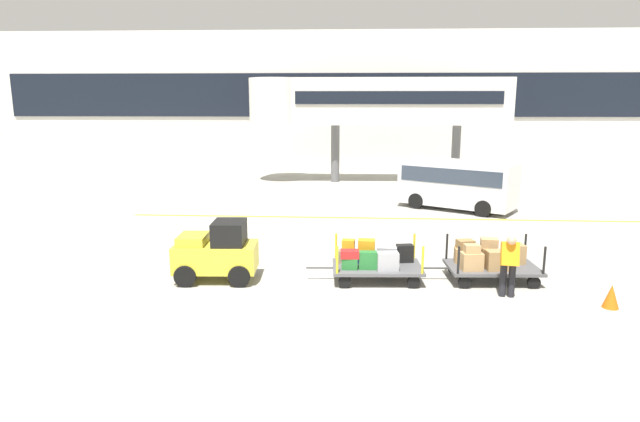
# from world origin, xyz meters

# --- Properties ---
(ground_plane) EXTENTS (120.00, 120.00, 0.00)m
(ground_plane) POSITION_xyz_m (0.00, 0.00, 0.00)
(ground_plane) COLOR #9E9B91
(apron_lead_line) EXTENTS (21.43, 0.64, 0.01)m
(apron_lead_line) POSITION_xyz_m (2.16, 9.96, 0.00)
(apron_lead_line) COLOR yellow
(apron_lead_line) RESTS_ON ground_plane
(terminal_building) EXTENTS (46.96, 2.51, 9.16)m
(terminal_building) POSITION_xyz_m (0.00, 25.98, 4.59)
(terminal_building) COLOR silver
(terminal_building) RESTS_ON ground_plane
(jet_bridge) EXTENTS (14.71, 3.00, 5.92)m
(jet_bridge) POSITION_xyz_m (1.38, 19.99, 4.57)
(jet_bridge) COLOR silver
(jet_bridge) RESTS_ON ground_plane
(baggage_tug) EXTENTS (2.14, 1.30, 1.58)m
(baggage_tug) POSITION_xyz_m (-3.20, 2.14, 0.75)
(baggage_tug) COLOR gold
(baggage_tug) RESTS_ON ground_plane
(baggage_cart_lead) EXTENTS (3.02, 1.48, 1.10)m
(baggage_cart_lead) POSITION_xyz_m (0.89, 2.32, 0.53)
(baggage_cart_lead) COLOR #4C4C4F
(baggage_cart_lead) RESTS_ON ground_plane
(baggage_cart_middle) EXTENTS (3.02, 1.48, 1.10)m
(baggage_cart_middle) POSITION_xyz_m (3.87, 2.44, 0.55)
(baggage_cart_middle) COLOR #4C4C4F
(baggage_cart_middle) RESTS_ON ground_plane
(baggage_handler) EXTENTS (0.46, 0.48, 1.56)m
(baggage_handler) POSITION_xyz_m (3.99, 1.18, 0.87)
(baggage_handler) COLOR black
(baggage_handler) RESTS_ON ground_plane
(shuttle_van) EXTENTS (5.06, 4.21, 2.10)m
(shuttle_van) POSITION_xyz_m (4.99, 11.99, 1.23)
(shuttle_van) COLOR silver
(shuttle_van) RESTS_ON ground_plane
(safety_cone_far) EXTENTS (0.36, 0.36, 0.55)m
(safety_cone_far) POSITION_xyz_m (6.15, 0.62, 0.28)
(safety_cone_far) COLOR #EA590F
(safety_cone_far) RESTS_ON ground_plane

